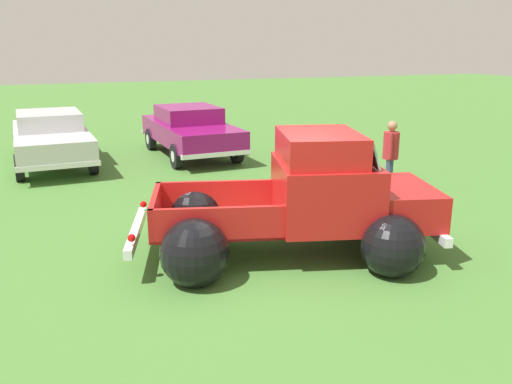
{
  "coord_description": "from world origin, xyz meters",
  "views": [
    {
      "loc": [
        -3.13,
        -7.16,
        3.2
      ],
      "look_at": [
        0.0,
        1.17,
        0.7
      ],
      "focal_mm": 37.31,
      "sensor_mm": 36.0,
      "label": 1
    }
  ],
  "objects_px": {
    "show_car_1": "(190,129)",
    "vintage_pickup_truck": "(308,207)",
    "show_car_0": "(51,136)",
    "spectator_0": "(391,153)"
  },
  "relations": [
    {
      "from": "show_car_1",
      "to": "spectator_0",
      "type": "bearing_deg",
      "value": 25.62
    },
    {
      "from": "show_car_1",
      "to": "vintage_pickup_truck",
      "type": "bearing_deg",
      "value": -4.44
    },
    {
      "from": "vintage_pickup_truck",
      "to": "show_car_1",
      "type": "height_order",
      "value": "vintage_pickup_truck"
    },
    {
      "from": "show_car_1",
      "to": "spectator_0",
      "type": "xyz_separation_m",
      "value": [
        3.1,
        -5.52,
        0.12
      ]
    },
    {
      "from": "vintage_pickup_truck",
      "to": "show_car_0",
      "type": "height_order",
      "value": "vintage_pickup_truck"
    },
    {
      "from": "vintage_pickup_truck",
      "to": "spectator_0",
      "type": "xyz_separation_m",
      "value": [
        3.21,
        2.51,
        0.15
      ]
    },
    {
      "from": "vintage_pickup_truck",
      "to": "show_car_1",
      "type": "bearing_deg",
      "value": 103.99
    },
    {
      "from": "show_car_0",
      "to": "spectator_0",
      "type": "relative_size",
      "value": 3.0
    },
    {
      "from": "vintage_pickup_truck",
      "to": "show_car_1",
      "type": "distance_m",
      "value": 8.03
    },
    {
      "from": "vintage_pickup_truck",
      "to": "spectator_0",
      "type": "bearing_deg",
      "value": 52.78
    }
  ]
}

